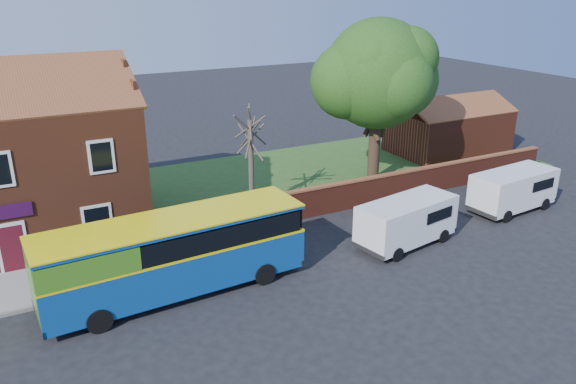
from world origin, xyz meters
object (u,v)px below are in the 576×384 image
bus (166,254)px  van_near (407,220)px  van_far (513,189)px  large_tree (377,77)px

bus → van_near: size_ratio=2.00×
van_near → van_far: size_ratio=1.02×
van_near → van_far: 7.83m
van_near → bus: bearing=166.5°
van_near → van_far: same height
van_near → large_tree: bearing=54.7°
van_far → large_tree: size_ratio=0.52×
van_far → large_tree: (-3.95, 7.35, 5.21)m
bus → van_far: (18.98, 0.03, -0.57)m
large_tree → bus: bearing=-153.9°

